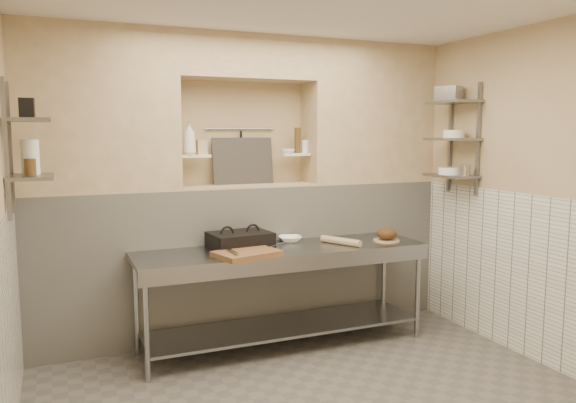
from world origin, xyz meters
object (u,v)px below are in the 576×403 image
mixing_bowl (290,239)px  jug_left (30,157)px  bread_loaf (387,234)px  cutting_board (247,254)px  bowl_alcove (288,151)px  panini_press (240,240)px  rolling_pin (341,241)px  bottle_soap (189,138)px  prep_table (283,277)px

mixing_bowl → jug_left: jug_left is taller
bread_loaf → jug_left: jug_left is taller
cutting_board → jug_left: jug_left is taller
cutting_board → bowl_alcove: size_ratio=3.78×
panini_press → rolling_pin: panini_press is taller
panini_press → bottle_soap: (-0.35, 0.38, 0.89)m
jug_left → bread_loaf: bearing=-0.3°
bread_loaf → bowl_alcove: size_ratio=1.42×
prep_table → cutting_board: size_ratio=5.16×
rolling_pin → jug_left: bearing=-179.8°
prep_table → panini_press: bearing=157.7°
panini_press → mixing_bowl: panini_press is taller
prep_table → rolling_pin: size_ratio=6.27×
mixing_bowl → rolling_pin: bearing=-38.2°
mixing_bowl → prep_table: bearing=-124.3°
panini_press → bowl_alcove: bearing=26.7°
prep_table → rolling_pin: (0.54, -0.05, 0.29)m
bowl_alcove → jug_left: size_ratio=0.53×
bottle_soap → bread_loaf: bearing=-19.2°
bread_loaf → bottle_soap: bottle_soap is taller
panini_press → mixing_bowl: bearing=4.7°
rolling_pin → bottle_soap: bottle_soap is taller
rolling_pin → bread_loaf: size_ratio=2.19×
prep_table → bowl_alcove: bearing=63.6°
bottle_soap → jug_left: (-1.29, -0.58, -0.12)m
mixing_bowl → bread_loaf: 0.91m
bottle_soap → jug_left: bottle_soap is taller
cutting_board → rolling_pin: rolling_pin is taller
bread_loaf → jug_left: (-3.00, 0.02, 0.77)m
panini_press → cutting_board: 0.34m
bowl_alcove → prep_table: bearing=-116.4°
jug_left → bottle_soap: bearing=24.3°
bread_loaf → mixing_bowl: bearing=159.1°
panini_press → jug_left: bearing=-179.3°
prep_table → panini_press: size_ratio=4.65×
prep_table → panini_press: panini_press is taller
bottle_soap → jug_left: size_ratio=1.20×
cutting_board → bread_loaf: size_ratio=2.67×
jug_left → mixing_bowl: bearing=8.1°
rolling_pin → bread_loaf: (0.47, -0.03, 0.04)m
mixing_bowl → rolling_pin: rolling_pin is taller
cutting_board → jug_left: (-1.59, 0.13, 0.81)m
panini_press → jug_left: (-1.64, -0.20, 0.77)m
mixing_bowl → panini_press: bearing=-168.9°
bowl_alcove → rolling_pin: bearing=-65.8°
panini_press → jug_left: size_ratio=2.24×
cutting_board → bread_loaf: bearing=4.7°
prep_table → mixing_bowl: size_ratio=12.01×
mixing_bowl → bread_loaf: size_ratio=1.15×
panini_press → bowl_alcove: (0.63, 0.41, 0.76)m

